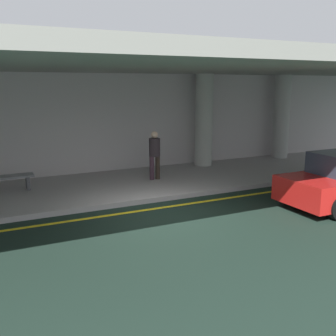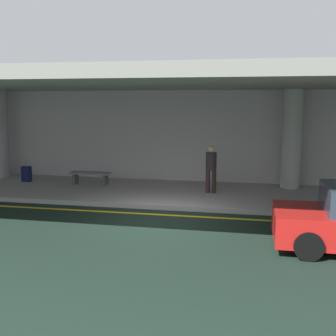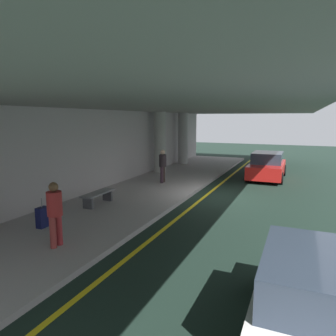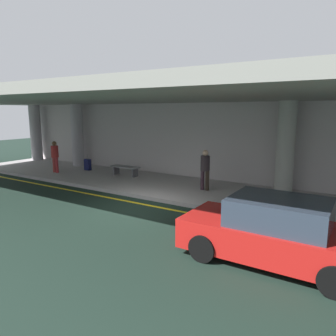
{
  "view_description": "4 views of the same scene",
  "coord_description": "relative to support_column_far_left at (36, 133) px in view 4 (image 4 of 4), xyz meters",
  "views": [
    {
      "loc": [
        -4.39,
        -9.33,
        3.4
      ],
      "look_at": [
        1.05,
        1.82,
        0.81
      ],
      "focal_mm": 42.99,
      "sensor_mm": 36.0,
      "label": 1
    },
    {
      "loc": [
        2.53,
        -11.4,
        3.4
      ],
      "look_at": [
        -0.07,
        1.58,
        1.25
      ],
      "focal_mm": 44.61,
      "sensor_mm": 36.0,
      "label": 2
    },
    {
      "loc": [
        -13.14,
        -3.3,
        3.4
      ],
      "look_at": [
        0.86,
        2.7,
        0.97
      ],
      "focal_mm": 33.33,
      "sensor_mm": 36.0,
      "label": 3
    },
    {
      "loc": [
        6.77,
        -8.6,
        3.4
      ],
      "look_at": [
        0.44,
        1.4,
        1.27
      ],
      "focal_mm": 33.93,
      "sensor_mm": 36.0,
      "label": 4
    }
  ],
  "objects": [
    {
      "name": "support_column_far_left",
      "position": [
        0.0,
        0.0,
        0.0
      ],
      "size": [
        0.71,
        0.71,
        3.65
      ],
      "primitive_type": "cylinder",
      "color": "#A59FA7",
      "rests_on": "sidewalk"
    },
    {
      "name": "lane_stripe_yellow",
      "position": [
        12.0,
        -4.12,
        -1.97
      ],
      "size": [
        26.0,
        0.14,
        0.01
      ],
      "primitive_type": "cube",
      "color": "yellow",
      "rests_on": "ground"
    },
    {
      "name": "sidewalk",
      "position": [
        12.0,
        -1.48,
        -1.9
      ],
      "size": [
        26.0,
        4.2,
        0.15
      ],
      "primitive_type": "cube",
      "color": "#ADA5A7",
      "rests_on": "ground"
    },
    {
      "name": "bench_metal",
      "position": [
        8.41,
        -0.89,
        -1.47
      ],
      "size": [
        1.6,
        0.5,
        0.48
      ],
      "color": "slate",
      "rests_on": "sidewalk"
    },
    {
      "name": "ground_plane",
      "position": [
        12.0,
        -4.58,
        -1.97
      ],
      "size": [
        60.0,
        60.0,
        0.0
      ],
      "primitive_type": "plane",
      "color": "black"
    },
    {
      "name": "traveler_with_luggage",
      "position": [
        4.72,
        -2.26,
        -0.86
      ],
      "size": [
        0.38,
        0.38,
        1.68
      ],
      "rotation": [
        0.0,
        0.0,
        6.09
      ],
      "color": "#963431",
      "rests_on": "sidewalk"
    },
    {
      "name": "person_waiting_for_ride",
      "position": [
        13.17,
        -1.46,
        -0.86
      ],
      "size": [
        0.38,
        0.38,
        1.68
      ],
      "rotation": [
        0.0,
        0.0,
        1.45
      ],
      "color": "#3A2531",
      "rests_on": "sidewalk"
    },
    {
      "name": "support_column_center",
      "position": [
        16.0,
        0.0,
        0.0
      ],
      "size": [
        0.71,
        0.71,
        3.65
      ],
      "primitive_type": "cylinder",
      "color": "#A9ABA4",
      "rests_on": "sidewalk"
    },
    {
      "name": "car_red",
      "position": [
        17.18,
        -6.17,
        -1.26
      ],
      "size": [
        4.1,
        1.92,
        1.5
      ],
      "rotation": [
        0.0,
        0.0,
        3.21
      ],
      "color": "red",
      "rests_on": "ground"
    },
    {
      "name": "terminal_back_wall",
      "position": [
        12.0,
        0.77,
        -0.07
      ],
      "size": [
        26.0,
        0.3,
        3.8
      ],
      "primitive_type": "cube",
      "color": "#BAB2B2",
      "rests_on": "ground"
    },
    {
      "name": "support_column_left_mid",
      "position": [
        4.0,
        0.0,
        0.0
      ],
      "size": [
        0.71,
        0.71,
        3.65
      ],
      "primitive_type": "cylinder",
      "color": "#ABA5AD",
      "rests_on": "sidewalk"
    },
    {
      "name": "suitcase_upright_primary",
      "position": [
        5.66,
        -0.86,
        -1.51
      ],
      "size": [
        0.36,
        0.22,
        0.9
      ],
      "rotation": [
        0.0,
        0.0,
        -0.19
      ],
      "color": "#121745",
      "rests_on": "sidewalk"
    },
    {
      "name": "ceiling_overhang",
      "position": [
        12.0,
        -1.98,
        1.97
      ],
      "size": [
        28.0,
        13.2,
        0.3
      ],
      "primitive_type": "cube",
      "color": "gray",
      "rests_on": "support_column_far_left"
    }
  ]
}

